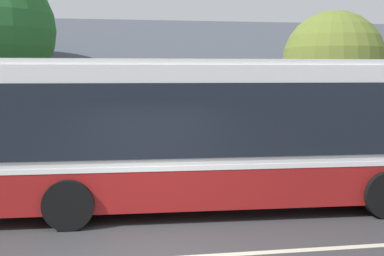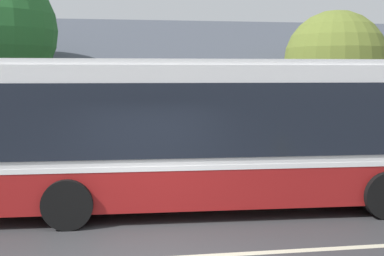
# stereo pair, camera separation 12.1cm
# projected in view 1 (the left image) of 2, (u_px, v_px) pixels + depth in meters

# --- Properties ---
(sidewalk_far) EXTENTS (60.00, 3.00, 0.15)m
(sidewalk_far) POSITION_uv_depth(u_px,v_px,m) (138.00, 177.00, 13.76)
(sidewalk_far) COLOR #ADAAA3
(sidewalk_far) RESTS_ON ground
(community_building) EXTENTS (23.13, 9.43, 6.31)m
(community_building) POSITION_uv_depth(u_px,v_px,m) (136.00, 102.00, 20.81)
(community_building) COLOR beige
(community_building) RESTS_ON ground
(transit_bus) EXTENTS (11.36, 3.07, 3.32)m
(transit_bus) POSITION_uv_depth(u_px,v_px,m) (215.00, 130.00, 10.78)
(transit_bus) COLOR maroon
(transit_bus) RESTS_ON ground
(bench_down_street) EXTENTS (1.85, 0.51, 0.94)m
(bench_down_street) POSITION_uv_depth(u_px,v_px,m) (92.00, 162.00, 13.34)
(bench_down_street) COLOR #4C4C4C
(bench_down_street) RESTS_ON sidewalk_far
(street_tree_primary) EXTENTS (3.26, 3.26, 5.04)m
(street_tree_primary) POSITION_uv_depth(u_px,v_px,m) (332.00, 64.00, 15.53)
(street_tree_primary) COLOR #4C3828
(street_tree_primary) RESTS_ON ground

